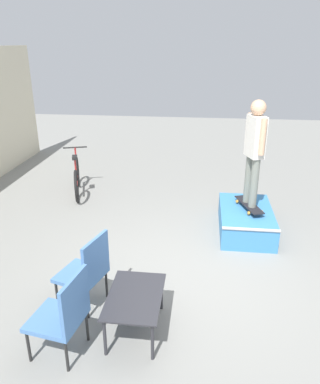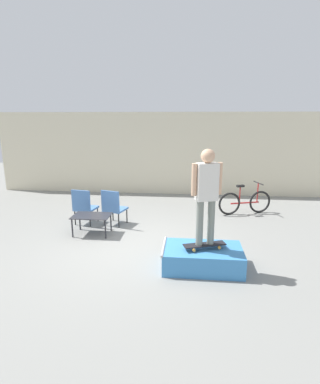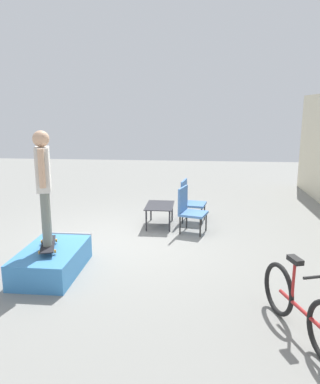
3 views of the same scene
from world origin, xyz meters
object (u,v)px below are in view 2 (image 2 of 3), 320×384
(skateboard_on_ramp, at_px, (204,245))
(person_skater, at_px, (207,189))
(patio_chair_right, at_px, (113,206))
(bicycle, at_px, (245,202))
(skate_ramp_box, at_px, (202,258))
(patio_chair_left, at_px, (84,205))
(coffee_table, at_px, (92,218))

(skateboard_on_ramp, xyz_separation_m, person_skater, (0.00, -0.00, 1.06))
(patio_chair_right, bearing_deg, bicycle, -142.77)
(skate_ramp_box, distance_m, patio_chair_left, 3.73)
(coffee_table, bearing_deg, bicycle, 26.74)
(skateboard_on_ramp, distance_m, patio_chair_left, 3.76)
(person_skater, distance_m, patio_chair_right, 3.31)
(bicycle, bearing_deg, person_skater, -128.47)
(person_skater, height_order, patio_chair_right, person_skater)
(skateboard_on_ramp, relative_size, coffee_table, 0.90)
(patio_chair_right, bearing_deg, skate_ramp_box, 153.39)
(skate_ramp_box, relative_size, patio_chair_left, 1.55)
(skateboard_on_ramp, distance_m, coffee_table, 3.06)
(patio_chair_left, bearing_deg, skate_ramp_box, 154.99)
(skateboard_on_ramp, relative_size, person_skater, 0.47)
(skateboard_on_ramp, xyz_separation_m, bicycle, (1.35, 3.52, -0.13))
(patio_chair_left, distance_m, patio_chair_right, 0.79)
(skate_ramp_box, relative_size, patio_chair_right, 1.55)
(coffee_table, distance_m, patio_chair_right, 0.76)
(bicycle, bearing_deg, skateboard_on_ramp, -128.47)
(coffee_table, height_order, patio_chair_left, patio_chair_left)
(person_skater, distance_m, bicycle, 3.95)
(coffee_table, bearing_deg, patio_chair_right, 60.43)
(skate_ramp_box, height_order, bicycle, bicycle)
(patio_chair_left, distance_m, bicycle, 4.63)
(person_skater, bearing_deg, coffee_table, 131.60)
(skate_ramp_box, height_order, coffee_table, coffee_table)
(person_skater, distance_m, patio_chair_left, 3.90)
(bicycle, bearing_deg, patio_chair_right, -177.02)
(coffee_table, relative_size, patio_chair_right, 0.94)
(skateboard_on_ramp, relative_size, patio_chair_left, 0.84)
(skateboard_on_ramp, distance_m, person_skater, 1.06)
(skate_ramp_box, height_order, patio_chair_right, patio_chair_right)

